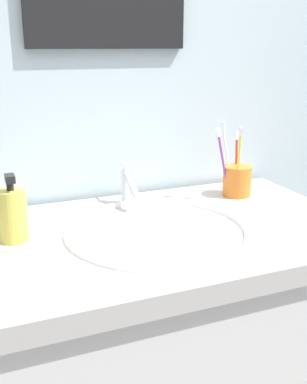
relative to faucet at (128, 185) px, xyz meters
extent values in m
cube|color=silver|center=(-0.01, 0.13, 0.23)|extent=(2.24, 0.04, 2.40)
cube|color=#BCB7AD|center=(-0.01, -0.20, -0.08)|extent=(1.04, 0.59, 0.05)
ellipsoid|color=white|center=(0.00, -0.22, -0.11)|extent=(0.39, 0.39, 0.11)
torus|color=white|center=(0.00, -0.22, -0.06)|extent=(0.45, 0.45, 0.02)
cylinder|color=#595B60|center=(0.00, -0.22, -0.16)|extent=(0.03, 0.03, 0.01)
cylinder|color=silver|center=(0.00, 0.01, -0.01)|extent=(0.02, 0.02, 0.10)
cylinder|color=silver|center=(0.00, -0.03, 0.01)|extent=(0.02, 0.10, 0.06)
cylinder|color=silver|center=(0.00, 0.03, 0.05)|extent=(0.01, 0.05, 0.01)
cylinder|color=orange|center=(0.33, -0.04, -0.01)|extent=(0.08, 0.08, 0.09)
cylinder|color=red|center=(0.34, -0.02, 0.03)|extent=(0.02, 0.03, 0.17)
cube|color=white|center=(0.34, -0.01, 0.11)|extent=(0.01, 0.02, 0.03)
cylinder|color=yellow|center=(0.31, -0.07, 0.05)|extent=(0.02, 0.04, 0.19)
cube|color=white|center=(0.30, -0.09, 0.14)|extent=(0.01, 0.02, 0.03)
cylinder|color=white|center=(0.31, -0.01, 0.05)|extent=(0.04, 0.04, 0.20)
cube|color=white|center=(0.29, 0.00, 0.14)|extent=(0.02, 0.02, 0.03)
cylinder|color=purple|center=(0.28, -0.04, 0.04)|extent=(0.06, 0.02, 0.19)
cube|color=white|center=(0.25, -0.05, 0.14)|extent=(0.02, 0.01, 0.03)
cylinder|color=#DBCC4C|center=(-0.32, -0.14, 0.00)|extent=(0.07, 0.07, 0.12)
cylinder|color=black|center=(-0.32, -0.14, 0.07)|extent=(0.02, 0.02, 0.02)
cube|color=black|center=(-0.32, -0.16, 0.09)|extent=(0.02, 0.04, 0.02)
camera|label=1|loc=(-0.41, -1.19, 0.37)|focal=44.42mm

